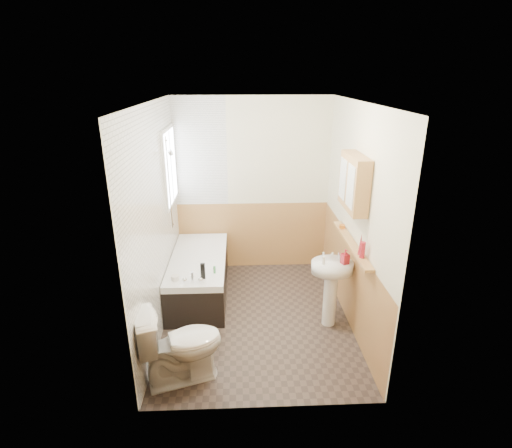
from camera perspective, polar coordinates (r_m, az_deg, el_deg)
The scene contains 26 objects.
floor at distance 4.97m, azimuth 0.08°, elevation -13.11°, with size 2.80×2.80×0.00m, color #312722.
ceiling at distance 4.14m, azimuth 0.10°, elevation 16.99°, with size 2.80×2.80×0.00m, color white.
wall_back at distance 5.74m, azimuth -0.55°, elevation 5.41°, with size 2.20×0.02×2.50m, color beige.
wall_front at distance 3.12m, azimuth 1.27°, elevation -8.50°, with size 2.20×0.02×2.50m, color beige.
wall_left at distance 4.49m, azimuth -14.21°, elevation 0.29°, with size 0.02×2.80×2.50m, color beige.
wall_right at distance 4.58m, azimuth 14.09°, elevation 0.72°, with size 0.02×2.80×2.50m, color beige.
wainscot_right at distance 4.88m, azimuth 13.07°, elevation -7.58°, with size 0.01×2.80×1.00m, color #B9864C.
wainscot_front at distance 3.56m, azimuth 1.15°, elevation -18.90°, with size 2.20×0.01×1.00m, color #B9864C.
wainscot_back at distance 5.96m, azimuth -0.52°, elevation -1.61°, with size 2.20×0.01×1.00m, color #B9864C.
tile_cladding_left at distance 4.49m, azimuth -13.93°, elevation 0.30°, with size 0.01×2.80×2.50m, color white.
tile_return_back at distance 5.63m, azimuth -8.08°, elevation 10.12°, with size 0.75×0.01×1.50m, color white.
window at distance 5.27m, azimuth -12.14°, elevation 8.02°, with size 0.03×0.79×0.99m.
bathtub at distance 5.34m, azimuth -8.11°, elevation -7.19°, with size 0.70×1.58×0.69m.
shower_riser at distance 5.00m, azimuth -12.30°, elevation 6.76°, with size 0.10×0.08×1.15m.
toilet at distance 3.97m, azimuth -10.73°, elevation -16.56°, with size 0.44×0.79×0.78m, color white.
sink at distance 4.64m, azimuth 10.69°, elevation -7.89°, with size 0.47×0.38×0.91m.
pine_shelf at distance 4.52m, azimuth 13.47°, elevation -2.73°, with size 0.10×1.33×0.03m, color #B9864C.
medicine_cabinet at distance 4.31m, azimuth 13.81°, elevation 5.78°, with size 0.16×0.64×0.58m.
foam_can at distance 4.14m, azimuth 14.98°, elevation -3.60°, with size 0.05×0.05×0.17m, color maroon.
green_bottle at distance 4.20m, azimuth 14.73°, elevation -2.79°, with size 0.05×0.05×0.23m, color maroon.
black_jar at distance 4.88m, azimuth 12.21°, elevation -0.36°, with size 0.07×0.07×0.04m, color orange.
soap_bottle at distance 4.51m, azimuth 12.58°, elevation -5.09°, with size 0.08×0.17×0.08m, color maroon.
clear_bottle at distance 4.45m, azimuth 9.64°, elevation -5.17°, with size 0.03×0.03×0.09m, color silver.
blue_gel at distance 4.65m, azimuth -7.59°, elevation -6.67°, with size 0.05×0.03×0.19m, color black.
cream_jar at distance 4.70m, azimuth -11.49°, elevation -7.53°, with size 0.09×0.09×0.06m, color silver.
orange_bottle at distance 4.78m, azimuth -5.95°, elevation -6.51°, with size 0.03×0.03×0.09m, color #388447.
Camera 1 is at (-0.19, -4.12, 2.78)m, focal length 28.00 mm.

